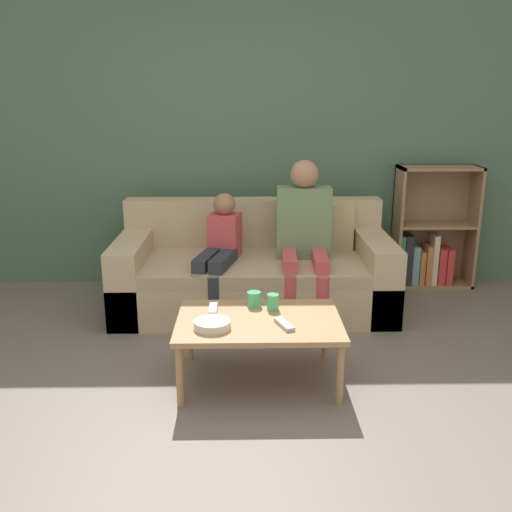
{
  "coord_description": "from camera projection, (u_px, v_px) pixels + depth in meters",
  "views": [
    {
      "loc": [
        0.06,
        -2.47,
        1.6
      ],
      "look_at": [
        0.13,
        1.08,
        0.58
      ],
      "focal_mm": 40.0,
      "sensor_mm": 36.0,
      "label": 1
    }
  ],
  "objects": [
    {
      "name": "cup_far",
      "position": [
        273.0,
        302.0,
        3.32
      ],
      "size": [
        0.07,
        0.07,
        0.09
      ],
      "color": "#4CB77A",
      "rests_on": "coffee_table"
    },
    {
      "name": "bookshelf",
      "position": [
        429.0,
        240.0,
        4.86
      ],
      "size": [
        0.66,
        0.28,
        1.02
      ],
      "color": "#8E7051",
      "rests_on": "ground_plane"
    },
    {
      "name": "coffee_table",
      "position": [
        259.0,
        325.0,
        3.2
      ],
      "size": [
        0.92,
        0.63,
        0.38
      ],
      "color": "#A87F56",
      "rests_on": "ground_plane"
    },
    {
      "name": "snack_bowl",
      "position": [
        212.0,
        325.0,
        3.06
      ],
      "size": [
        0.2,
        0.2,
        0.05
      ],
      "color": "beige",
      "rests_on": "coffee_table"
    },
    {
      "name": "tv_remote_0",
      "position": [
        284.0,
        325.0,
        3.09
      ],
      "size": [
        0.11,
        0.18,
        0.02
      ],
      "rotation": [
        0.0,
        0.0,
        0.37
      ],
      "color": "#B7B7BC",
      "rests_on": "coffee_table"
    },
    {
      "name": "tv_remote_1",
      "position": [
        213.0,
        309.0,
        3.32
      ],
      "size": [
        0.05,
        0.17,
        0.02
      ],
      "rotation": [
        0.0,
        0.0,
        -0.0
      ],
      "color": "#B7B7BC",
      "rests_on": "coffee_table"
    },
    {
      "name": "wall_back",
      "position": [
        237.0,
        130.0,
        4.73
      ],
      "size": [
        12.0,
        0.06,
        2.6
      ],
      "color": "#4C6B56",
      "rests_on": "ground_plane"
    },
    {
      "name": "person_child",
      "position": [
        219.0,
        249.0,
        4.16
      ],
      "size": [
        0.37,
        0.68,
        0.89
      ],
      "rotation": [
        0.0,
        0.0,
        -0.25
      ],
      "color": "#282D38",
      "rests_on": "ground_plane"
    },
    {
      "name": "ground_plane",
      "position": [
        233.0,
        430.0,
        2.81
      ],
      "size": [
        22.0,
        22.0,
        0.0
      ],
      "primitive_type": "plane",
      "color": "#70665B"
    },
    {
      "name": "person_adult",
      "position": [
        304.0,
        227.0,
        4.19
      ],
      "size": [
        0.41,
        0.66,
        1.13
      ],
      "rotation": [
        0.0,
        0.0,
        -0.04
      ],
      "color": "#C6474C",
      "rests_on": "ground_plane"
    },
    {
      "name": "couch",
      "position": [
        255.0,
        274.0,
        4.37
      ],
      "size": [
        2.05,
        0.95,
        0.78
      ],
      "color": "tan",
      "rests_on": "ground_plane"
    },
    {
      "name": "cup_near",
      "position": [
        254.0,
        299.0,
        3.38
      ],
      "size": [
        0.08,
        0.08,
        0.09
      ],
      "color": "#4CB77A",
      "rests_on": "coffee_table"
    }
  ]
}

